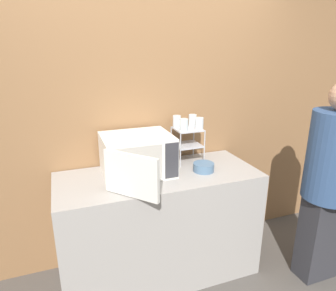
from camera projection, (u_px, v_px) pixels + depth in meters
wall_back at (145, 119)px, 2.60m from camera, size 8.00×0.06×2.60m
counter at (159, 225)px, 2.52m from camera, size 1.61×0.67×0.93m
microwave at (137, 155)px, 2.34m from camera, size 0.56×0.77×0.31m
dish_rack at (188, 138)px, 2.60m from camera, size 0.23×0.23×0.30m
glass_front_left at (184, 125)px, 2.48m from camera, size 0.07×0.07×0.10m
glass_back_right at (193, 120)px, 2.63m from camera, size 0.07×0.07×0.10m
glass_front_right at (199, 124)px, 2.52m from camera, size 0.07×0.07×0.10m
glass_back_left at (177, 121)px, 2.59m from camera, size 0.07×0.07×0.10m
bowl at (204, 167)px, 2.43m from camera, size 0.17×0.17×0.07m
person at (330, 177)px, 2.34m from camera, size 0.40×0.40×1.66m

